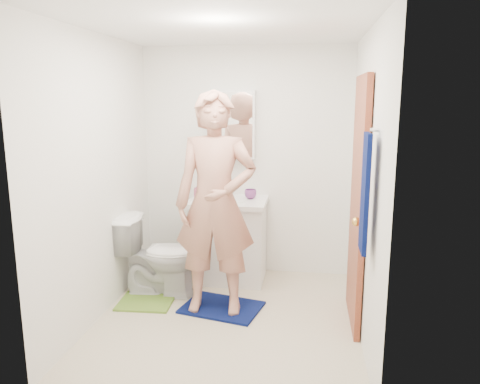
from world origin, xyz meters
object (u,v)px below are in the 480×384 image
vanity_cabinet (228,242)px  medicine_cabinet (231,125)px  towel (365,194)px  soap_dispenser (198,191)px  toilet (160,255)px  toothbrush_cup (251,194)px  man (215,204)px

vanity_cabinet → medicine_cabinet: 1.22m
towel → soap_dispenser: bearing=135.9°
vanity_cabinet → towel: 2.08m
toilet → toothbrush_cup: size_ratio=6.32×
toilet → toothbrush_cup: 1.11m
towel → man: man is taller
soap_dispenser → medicine_cabinet: bearing=42.7°
medicine_cabinet → soap_dispenser: 0.78m
medicine_cabinet → toilet: bearing=-129.4°
vanity_cabinet → towel: towel is taller
soap_dispenser → towel: bearing=-44.1°
medicine_cabinet → soap_dispenser: (-0.30, -0.28, -0.66)m
vanity_cabinet → toothbrush_cup: 0.55m
toothbrush_cup → man: bearing=-102.8°
toilet → toothbrush_cup: toothbrush_cup is taller
soap_dispenser → man: man is taller
vanity_cabinet → toothbrush_cup: (0.22, 0.08, 0.50)m
toilet → soap_dispenser: (0.28, 0.43, 0.55)m
towel → man: (-1.15, 0.70, -0.27)m
man → medicine_cabinet: bearing=89.6°
towel → toilet: 2.20m
vanity_cabinet → toilet: size_ratio=1.03×
vanity_cabinet → towel: bearing=-51.5°
vanity_cabinet → man: size_ratio=0.42×
medicine_cabinet → towel: size_ratio=0.87×
towel → man: size_ratio=0.42×
man → towel: bearing=-33.4°
man → toilet: bearing=152.1°
toilet → man: (0.61, -0.30, 0.59)m
toilet → man: size_ratio=0.41×
soap_dispenser → man: size_ratio=0.09×
vanity_cabinet → man: bearing=-88.0°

